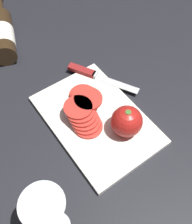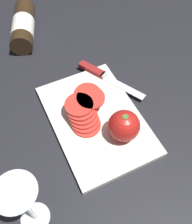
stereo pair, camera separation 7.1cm
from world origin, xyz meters
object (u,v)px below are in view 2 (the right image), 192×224
wine_bottle (23,25)px  wine_glass (22,201)px  whole_tomato (125,127)px  tomato_slice_stack_near (89,96)px  knife (98,73)px  tomato_slice_stack_far (83,115)px

wine_bottle → wine_glass: bearing=164.9°
wine_glass → whole_tomato: bearing=-71.2°
wine_glass → whole_tomato: 0.31m
wine_bottle → tomato_slice_stack_near: (-0.39, -0.08, -0.00)m
knife → tomato_slice_stack_near: 0.11m
wine_glass → knife: size_ratio=0.87×
wine_bottle → whole_tomato: whole_tomato is taller
wine_bottle → tomato_slice_stack_far: bearing=-175.7°
knife → tomato_slice_stack_far: bearing=-68.8°
knife → wine_bottle: bearing=176.2°
wine_glass → whole_tomato: wine_glass is taller
wine_glass → tomato_slice_stack_near: wine_glass is taller
knife → tomato_slice_stack_far: 0.18m
whole_tomato → tomato_slice_stack_far: size_ratio=0.68×
wine_bottle → whole_tomato: (-0.54, -0.11, 0.02)m
wine_bottle → wine_glass: size_ratio=1.75×
tomato_slice_stack_near → whole_tomato: bearing=-167.1°
knife → tomato_slice_stack_far: (-0.14, 0.11, 0.02)m
wine_glass → tomato_slice_stack_near: bearing=-45.7°
wine_bottle → tomato_slice_stack_near: wine_bottle is taller
whole_tomato → wine_bottle: bearing=11.6°
whole_tomato → tomato_slice_stack_near: whole_tomato is taller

